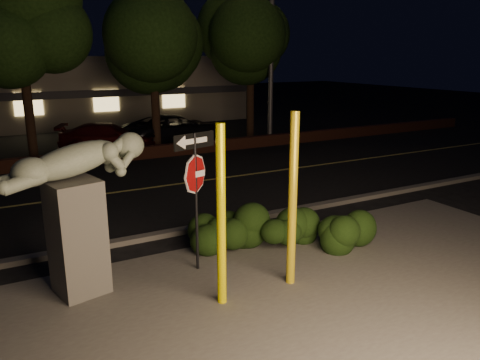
# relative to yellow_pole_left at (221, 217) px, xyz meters

# --- Properties ---
(ground) EXTENTS (90.00, 90.00, 0.00)m
(ground) POSITION_rel_yellow_pole_left_xyz_m (0.82, 10.41, -1.53)
(ground) COLOR black
(ground) RESTS_ON ground
(patio) EXTENTS (14.00, 6.00, 0.02)m
(patio) POSITION_rel_yellow_pole_left_xyz_m (0.82, -0.59, -1.52)
(patio) COLOR #4C4944
(patio) RESTS_ON ground
(road) EXTENTS (80.00, 8.00, 0.01)m
(road) POSITION_rel_yellow_pole_left_xyz_m (0.82, 7.41, -1.52)
(road) COLOR black
(road) RESTS_ON ground
(lane_marking) EXTENTS (80.00, 0.12, 0.00)m
(lane_marking) POSITION_rel_yellow_pole_left_xyz_m (0.82, 7.41, -1.51)
(lane_marking) COLOR gold
(lane_marking) RESTS_ON road
(curb) EXTENTS (80.00, 0.25, 0.12)m
(curb) POSITION_rel_yellow_pole_left_xyz_m (0.82, 3.31, -1.47)
(curb) COLOR #4C4944
(curb) RESTS_ON ground
(brick_wall) EXTENTS (40.00, 0.35, 0.50)m
(brick_wall) POSITION_rel_yellow_pole_left_xyz_m (0.82, 11.71, -1.28)
(brick_wall) COLOR #4F2519
(brick_wall) RESTS_ON ground
(parking_lot) EXTENTS (40.00, 12.00, 0.01)m
(parking_lot) POSITION_rel_yellow_pole_left_xyz_m (0.82, 17.41, -1.52)
(parking_lot) COLOR black
(parking_lot) RESTS_ON ground
(building) EXTENTS (22.00, 10.20, 4.00)m
(building) POSITION_rel_yellow_pole_left_xyz_m (0.82, 25.40, 0.47)
(building) COLOR slate
(building) RESTS_ON ground
(tree_far_c) EXTENTS (4.80, 4.80, 7.84)m
(tree_far_c) POSITION_rel_yellow_pole_left_xyz_m (3.32, 13.21, 4.13)
(tree_far_c) COLOR black
(tree_far_c) RESTS_ON ground
(tree_far_d) EXTENTS (4.40, 4.40, 7.42)m
(tree_far_d) POSITION_rel_yellow_pole_left_xyz_m (8.32, 13.71, 3.89)
(tree_far_d) COLOR black
(tree_far_d) RESTS_ON ground
(yellow_pole_left) EXTENTS (0.15, 0.15, 3.06)m
(yellow_pole_left) POSITION_rel_yellow_pole_left_xyz_m (0.00, 0.00, 0.00)
(yellow_pole_left) COLOR #FFEF00
(yellow_pole_left) RESTS_ON ground
(yellow_pole_right) EXTENTS (0.16, 0.16, 3.16)m
(yellow_pole_right) POSITION_rel_yellow_pole_left_xyz_m (1.42, 0.04, 0.05)
(yellow_pole_right) COLOR gold
(yellow_pole_right) RESTS_ON ground
(signpost) EXTENTS (0.89, 0.27, 2.69)m
(signpost) POSITION_rel_yellow_pole_left_xyz_m (0.14, 1.37, 0.39)
(signpost) COLOR black
(signpost) RESTS_ON ground
(sculpture) EXTENTS (2.56, 1.21, 2.73)m
(sculpture) POSITION_rel_yellow_pole_left_xyz_m (-1.97, 1.53, 0.16)
(sculpture) COLOR #4C4944
(sculpture) RESTS_ON ground
(hedge_center) EXTENTS (2.22, 1.52, 1.05)m
(hedge_center) POSITION_rel_yellow_pole_left_xyz_m (1.29, 2.10, -1.00)
(hedge_center) COLOR black
(hedge_center) RESTS_ON ground
(hedge_right) EXTENTS (1.73, 1.32, 1.00)m
(hedge_right) POSITION_rel_yellow_pole_left_xyz_m (2.28, 1.41, -1.03)
(hedge_right) COLOR black
(hedge_right) RESTS_ON ground
(hedge_far_right) EXTENTS (1.45, 1.02, 0.94)m
(hedge_far_right) POSITION_rel_yellow_pole_left_xyz_m (3.50, 0.85, -1.06)
(hedge_far_right) COLOR black
(hedge_far_right) RESTS_ON ground
(parked_car_darkred) EXTENTS (4.47, 3.05, 1.20)m
(parked_car_darkred) POSITION_rel_yellow_pole_left_xyz_m (1.40, 14.11, -0.93)
(parked_car_darkred) COLOR #3C0B0D
(parked_car_darkred) RESTS_ON ground
(parked_car_dark) EXTENTS (5.07, 2.68, 1.36)m
(parked_car_dark) POSITION_rel_yellow_pole_left_xyz_m (4.62, 14.35, -0.85)
(parked_car_dark) COLOR black
(parked_car_dark) RESTS_ON ground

